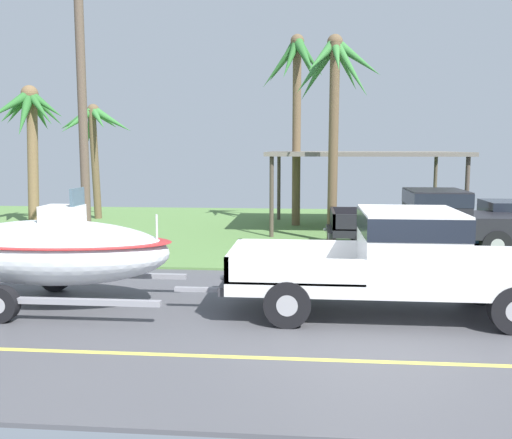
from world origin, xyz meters
name	(u,v)px	position (x,y,z in m)	size (l,w,h in m)	color
ground	(340,243)	(0.00, 8.38, -0.01)	(36.00, 22.00, 0.11)	#4C4C51
pickup_truck_towing	(407,257)	(0.74, 0.58, 1.06)	(5.84, 2.08, 1.91)	silver
boat_on_trailer	(51,251)	(-5.87, 0.58, 1.05)	(5.81, 2.40, 2.26)	gray
parked_pickup_background	(434,217)	(2.58, 7.03, 1.01)	(5.43, 2.16, 1.81)	black
carport_awning	(362,155)	(0.90, 11.41, 2.73)	(6.77, 5.12, 2.86)	#4C4238
palm_tree_near_left	(333,83)	(-0.31, 8.14, 4.96)	(2.81, 2.70, 6.39)	brown
palm_tree_near_right	(296,82)	(-1.53, 11.94, 5.42)	(2.51, 3.22, 7.15)	brown
palm_tree_mid	(93,130)	(-9.86, 13.27, 3.71)	(3.28, 2.56, 4.79)	brown
palm_tree_far_right	(30,121)	(-11.39, 11.01, 4.00)	(2.69, 3.40, 5.32)	brown
utility_pole	(82,93)	(-7.01, 5.17, 4.45)	(0.24, 1.80, 8.59)	brown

